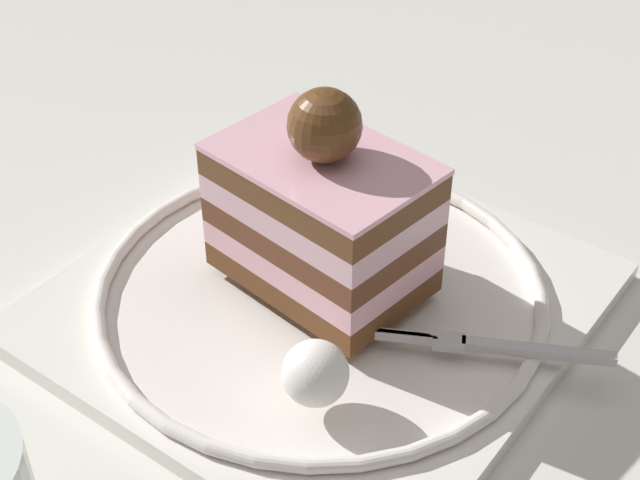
# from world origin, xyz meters

# --- Properties ---
(ground_plane) EXTENTS (2.40, 2.40, 0.00)m
(ground_plane) POSITION_xyz_m (0.00, 0.00, 0.00)
(ground_plane) COLOR silver
(dessert_plate) EXTENTS (0.25, 0.25, 0.02)m
(dessert_plate) POSITION_xyz_m (-0.01, 0.02, 0.01)
(dessert_plate) COLOR white
(dessert_plate) RESTS_ON ground_plane
(cake_slice) EXTENTS (0.08, 0.11, 0.11)m
(cake_slice) POSITION_xyz_m (-0.02, 0.02, 0.06)
(cake_slice) COLOR brown
(cake_slice) RESTS_ON dessert_plate
(whipped_cream_dollop) EXTENTS (0.03, 0.03, 0.03)m
(whipped_cream_dollop) POSITION_xyz_m (0.06, 0.07, 0.03)
(whipped_cream_dollop) COLOR white
(whipped_cream_dollop) RESTS_ON dessert_plate
(fork) EXTENTS (0.06, 0.11, 0.00)m
(fork) POSITION_xyz_m (-0.02, 0.11, 0.02)
(fork) COLOR silver
(fork) RESTS_ON dessert_plate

